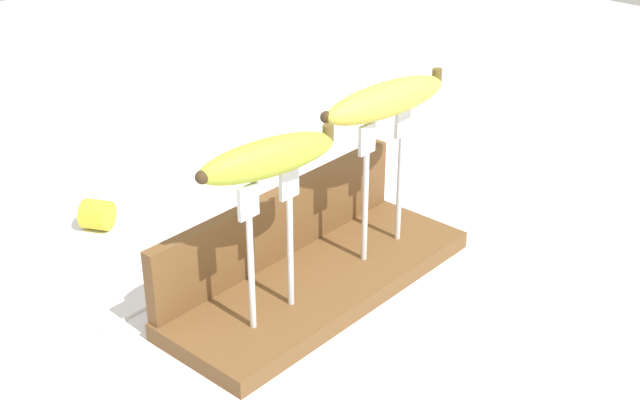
# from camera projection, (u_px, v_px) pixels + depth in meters

# --- Properties ---
(ground_plane) EXTENTS (3.00, 3.00, 0.00)m
(ground_plane) POSITION_uv_depth(u_px,v_px,m) (320.00, 290.00, 1.06)
(ground_plane) COLOR silver
(wooden_board) EXTENTS (0.41, 0.15, 0.02)m
(wooden_board) POSITION_uv_depth(u_px,v_px,m) (320.00, 282.00, 1.05)
(wooden_board) COLOR brown
(wooden_board) RESTS_ON ground
(board_backstop) EXTENTS (0.40, 0.02, 0.09)m
(board_backstop) POSITION_uv_depth(u_px,v_px,m) (279.00, 224.00, 1.07)
(board_backstop) COLOR brown
(board_backstop) RESTS_ON wooden_board
(fork_stand_left) EXTENTS (0.09, 0.01, 0.17)m
(fork_stand_left) POSITION_uv_depth(u_px,v_px,m) (270.00, 234.00, 0.93)
(fork_stand_left) COLOR silver
(fork_stand_left) RESTS_ON wooden_board
(fork_stand_right) EXTENTS (0.09, 0.01, 0.18)m
(fork_stand_right) POSITION_uv_depth(u_px,v_px,m) (384.00, 171.00, 1.05)
(fork_stand_right) COLOR silver
(fork_stand_right) RESTS_ON wooden_board
(banana_raised_left) EXTENTS (0.17, 0.07, 0.04)m
(banana_raised_left) POSITION_uv_depth(u_px,v_px,m) (268.00, 158.00, 0.89)
(banana_raised_left) COLOR #B2C138
(banana_raised_left) RESTS_ON fork_stand_left
(banana_raised_right) EXTENTS (0.19, 0.07, 0.04)m
(banana_raised_right) POSITION_uv_depth(u_px,v_px,m) (386.00, 100.00, 1.01)
(banana_raised_right) COLOR #DBD147
(banana_raised_right) RESTS_ON fork_stand_right
(fork_fallen_near) EXTENTS (0.18, 0.03, 0.01)m
(fork_fallen_near) POSITION_uv_depth(u_px,v_px,m) (183.00, 286.00, 1.06)
(fork_fallen_near) COLOR silver
(fork_fallen_near) RESTS_ON ground
(banana_chunk_near) EXTENTS (0.05, 0.05, 0.04)m
(banana_chunk_near) POSITION_uv_depth(u_px,v_px,m) (96.00, 214.00, 1.19)
(banana_chunk_near) COLOR yellow
(banana_chunk_near) RESTS_ON ground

